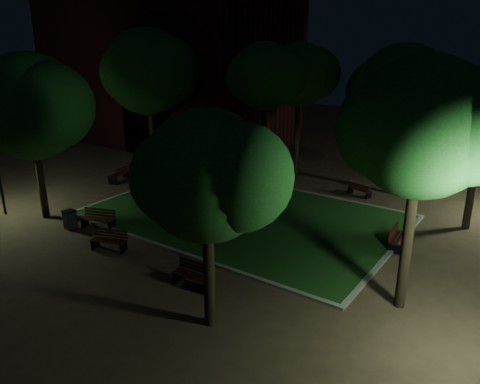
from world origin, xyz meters
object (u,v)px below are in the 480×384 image
(bench_near_left, at_px, (110,241))
(bicycle, at_px, (152,169))
(trash_bin, at_px, (70,219))
(bench_near_right, at_px, (194,276))
(bench_west_near, at_px, (99,219))
(bench_far_side, at_px, (359,190))
(monument, at_px, (244,199))
(bench_left_side, at_px, (121,174))
(bench_right_side, at_px, (397,238))

(bench_near_left, distance_m, bicycle, 10.81)
(bench_near_left, bearing_deg, trash_bin, 152.55)
(bench_near_right, xyz_separation_m, trash_bin, (-8.44, 0.73, 0.04))
(bench_near_right, xyz_separation_m, bench_west_near, (-7.38, 1.58, 0.00))
(bench_far_side, bearing_deg, bench_near_right, 98.43)
(monument, distance_m, bench_near_left, 7.06)
(bench_left_side, relative_size, bicycle, 0.97)
(bench_near_right, relative_size, bench_right_side, 1.01)
(bench_near_right, bearing_deg, bicycle, 138.72)
(bench_near_left, bearing_deg, bench_left_side, 115.96)
(bench_left_side, bearing_deg, bicycle, 139.07)
(monument, distance_m, trash_bin, 8.57)
(bench_far_side, xyz_separation_m, bicycle, (-12.57, -4.13, 0.14))
(bench_right_side, distance_m, trash_bin, 15.33)
(bench_right_side, xyz_separation_m, bench_far_side, (-3.90, 5.50, -0.05))
(bench_west_near, distance_m, trash_bin, 1.36)
(monument, bearing_deg, bench_near_left, -111.98)
(bench_right_side, relative_size, bicycle, 0.87)
(monument, bearing_deg, bicycle, 165.46)
(bench_near_right, distance_m, bench_west_near, 7.55)
(bench_left_side, distance_m, bench_far_side, 14.77)
(monument, height_order, bench_right_side, monument)
(bench_west_near, distance_m, bicycle, 8.46)
(bench_near_right, distance_m, bicycle, 14.49)
(bench_near_left, height_order, bench_right_side, bench_right_side)
(trash_bin, bearing_deg, bench_west_near, 38.88)
(monument, height_order, bench_near_left, monument)
(monument, height_order, trash_bin, monument)
(bench_right_side, xyz_separation_m, trash_bin, (-13.64, -7.00, 0.04))
(bench_near_right, relative_size, bench_west_near, 0.95)
(bench_west_near, relative_size, bench_right_side, 1.06)
(bench_far_side, bearing_deg, bench_near_left, 77.95)
(bench_near_right, xyz_separation_m, bench_far_side, (1.30, 13.23, -0.06))
(trash_bin, relative_size, bicycle, 0.48)
(bench_west_near, bearing_deg, bicycle, 97.06)
(bench_near_right, xyz_separation_m, bench_right_side, (5.20, 7.73, -0.01))
(bench_right_side, distance_m, bench_far_side, 6.74)
(bench_left_side, relative_size, bench_right_side, 1.12)
(bench_left_side, bearing_deg, bench_far_side, 99.72)
(bench_near_right, relative_size, bench_left_side, 0.90)
(bench_near_left, xyz_separation_m, bench_far_side, (6.34, 12.96, -0.04))
(bench_near_right, bearing_deg, bench_left_side, 146.89)
(bench_near_left, relative_size, bench_left_side, 0.90)
(bench_west_near, bearing_deg, bench_left_side, 110.05)
(bench_near_left, distance_m, bench_right_side, 12.67)
(bench_near_left, relative_size, trash_bin, 1.84)
(monument, height_order, bicycle, monument)
(bench_right_side, bearing_deg, bench_near_left, 121.66)
(bench_far_side, relative_size, bicycle, 0.78)
(monument, bearing_deg, bench_left_side, 177.33)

